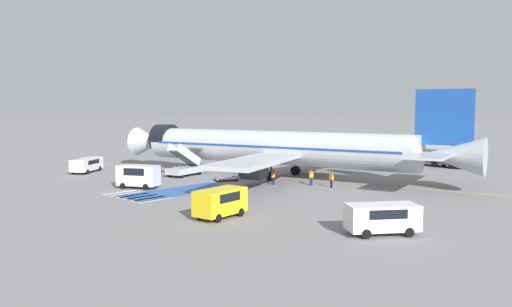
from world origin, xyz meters
TOP-DOWN VIEW (x-y plane):
  - ground_plane at (0.00, 0.00)m, footprint 600.00×600.00m
  - apron_leadline_yellow at (0.71, 0.50)m, footprint 77.14×16.68m
  - apron_stand_patch_blue at (0.71, -13.55)m, footprint 4.56×11.89m
  - apron_walkway_bar_0 at (-2.89, -18.00)m, footprint 0.44×3.60m
  - apron_walkway_bar_1 at (-1.69, -18.00)m, footprint 0.44×3.60m
  - apron_walkway_bar_2 at (-0.49, -18.00)m, footprint 0.44×3.60m
  - apron_walkway_bar_3 at (0.71, -18.00)m, footprint 0.44×3.60m
  - apron_walkway_bar_4 at (1.91, -18.00)m, footprint 0.44×3.60m
  - apron_walkway_bar_5 at (3.11, -18.00)m, footprint 0.44×3.60m
  - airliner at (1.28, 0.62)m, footprint 45.01×33.51m
  - boarding_stairs_forward at (-7.71, -5.95)m, footprint 3.16×5.52m
  - fuel_tanker at (10.12, 24.88)m, footprint 10.55×3.87m
  - service_van_0 at (-19.48, -12.50)m, footprint 4.68×5.58m
  - service_van_1 at (24.03, -15.16)m, footprint 4.46×4.89m
  - service_van_2 at (12.63, -18.97)m, footprint 2.39×4.38m
  - service_van_3 at (-3.77, -15.22)m, footprint 4.59×3.58m
  - baggage_cart at (-1.00, -5.38)m, footprint 2.52×3.00m
  - ground_crew_0 at (8.14, -1.56)m, footprint 0.42×0.49m
  - ground_crew_1 at (-0.59, -3.25)m, footprint 0.46×0.47m
  - ground_crew_2 at (10.61, -1.36)m, footprint 0.47×0.33m
  - ground_crew_3 at (4.83, -3.92)m, footprint 0.47×0.46m
  - traffic_cone_0 at (-18.45, -7.63)m, footprint 0.54×0.54m
  - traffic_cone_1 at (18.88, -9.51)m, footprint 0.56×0.56m
  - traffic_cone_2 at (-13.88, -2.75)m, footprint 0.47×0.47m

SIDE VIEW (x-z plane):
  - ground_plane at x=0.00m, z-range 0.00..0.00m
  - apron_leadline_yellow at x=0.71m, z-range 0.00..0.01m
  - apron_stand_patch_blue at x=0.71m, z-range 0.00..0.01m
  - apron_walkway_bar_0 at x=-2.89m, z-range 0.00..0.01m
  - apron_walkway_bar_1 at x=-1.69m, z-range 0.00..0.01m
  - apron_walkway_bar_2 at x=-0.49m, z-range 0.00..0.01m
  - apron_walkway_bar_3 at x=0.71m, z-range 0.00..0.01m
  - apron_walkway_bar_4 at x=1.91m, z-range 0.00..0.01m
  - apron_walkway_bar_5 at x=3.11m, z-range 0.00..0.01m
  - baggage_cart at x=-1.00m, z-range -0.18..0.69m
  - traffic_cone_2 at x=-13.88m, z-range 0.00..0.52m
  - traffic_cone_0 at x=-18.45m, z-range 0.00..0.60m
  - traffic_cone_1 at x=18.88m, z-range 0.00..0.62m
  - ground_crew_1 at x=-0.59m, z-range 0.11..1.72m
  - ground_crew_2 at x=10.61m, z-range 0.12..1.73m
  - ground_crew_3 at x=4.83m, z-range 0.12..1.74m
  - ground_crew_0 at x=8.14m, z-range 0.12..1.80m
  - boarding_stairs_forward at x=-7.71m, z-range -1.05..3.05m
  - service_van_0 at x=-19.48m, z-range 0.20..2.00m
  - service_van_1 at x=24.03m, z-range 0.21..2.21m
  - service_van_2 at x=12.63m, z-range 0.21..2.40m
  - service_van_3 at x=-3.77m, z-range 0.22..2.60m
  - fuel_tanker at x=10.12m, z-range 0.01..3.30m
  - airliner at x=1.28m, z-range -1.52..8.60m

